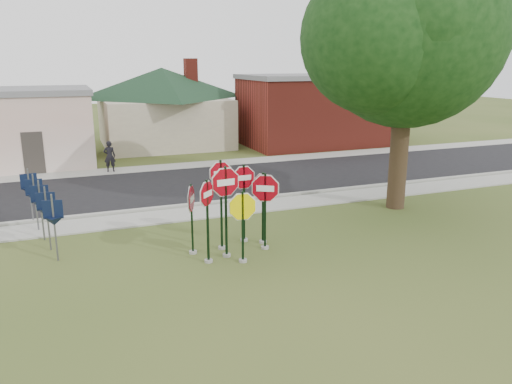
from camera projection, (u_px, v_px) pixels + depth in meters
name	position (u px, v px, depth m)	size (l,w,h in m)	color
ground	(249.00, 268.00, 14.01)	(120.00, 120.00, 0.00)	#384C1C
sidewalk_near	(198.00, 213.00, 18.95)	(60.00, 1.60, 0.06)	gray
road	(173.00, 186.00, 23.01)	(60.00, 7.00, 0.04)	black
sidewalk_far	(156.00, 168.00, 26.88)	(60.00, 1.60, 0.06)	gray
curb	(192.00, 205.00, 19.85)	(60.00, 0.20, 0.14)	gray
stop_sign_center	(226.00, 197.00, 14.34)	(1.17, 0.24, 2.86)	gray
stop_sign_yellow	(243.00, 218.00, 14.07)	(1.11, 0.24, 2.22)	gray
stop_sign_left	(207.00, 210.00, 13.99)	(0.72, 0.72, 2.54)	gray
stop_sign_right	(265.00, 200.00, 15.03)	(1.02, 0.59, 2.51)	gray
stop_sign_back_right	(244.00, 193.00, 15.66)	(1.02, 0.24, 2.61)	gray
stop_sign_back_left	(221.00, 193.00, 14.96)	(0.97, 0.24, 2.88)	gray
stop_sign_far_right	(263.00, 199.00, 15.54)	(0.62, 0.80, 2.40)	gray
stop_sign_far_left	(192.00, 210.00, 14.69)	(0.49, 1.00, 2.27)	gray
route_sign_row	(41.00, 204.00, 15.85)	(1.43, 4.63, 2.00)	#59595E
building_house	(162.00, 91.00, 33.61)	(11.60, 11.60, 6.20)	#BEB297
building_brick	(318.00, 109.00, 34.28)	(10.20, 6.20, 4.75)	maroon
oak_tree	(408.00, 30.00, 18.09)	(10.69, 10.09, 10.25)	black
bg_tree_right	(380.00, 62.00, 43.74)	(5.60, 5.60, 8.40)	black
pedestrian	(110.00, 156.00, 25.73)	(0.59, 0.38, 1.61)	black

